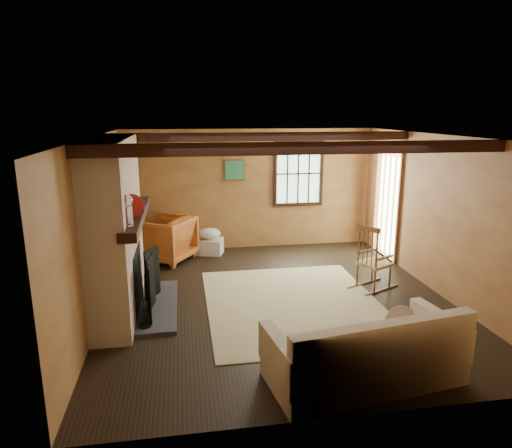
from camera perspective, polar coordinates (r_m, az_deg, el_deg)
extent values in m
plane|color=black|center=(6.92, 2.63, -9.36)|extent=(5.50, 5.50, 0.00)
cube|color=#AB7B3C|center=(9.19, -0.83, 4.33)|extent=(5.00, 0.02, 2.40)
cube|color=#AB7B3C|center=(4.02, 11.01, -8.81)|extent=(5.00, 0.02, 2.40)
cube|color=#AB7B3C|center=(6.51, -19.33, -0.51)|extent=(0.02, 5.50, 2.40)
cube|color=#AB7B3C|center=(7.46, 21.88, 1.05)|extent=(0.02, 5.50, 2.40)
cube|color=silver|center=(6.36, 2.87, 10.90)|extent=(5.00, 5.50, 0.02)
cube|color=black|center=(5.20, 5.67, 9.40)|extent=(5.00, 0.12, 0.14)
cube|color=black|center=(7.54, 0.92, 10.86)|extent=(5.00, 0.12, 0.14)
cube|color=black|center=(9.32, 5.33, 6.27)|extent=(1.02, 0.06, 1.32)
cube|color=#BBEAB3|center=(9.34, 5.28, 6.29)|extent=(0.90, 0.01, 1.20)
cube|color=black|center=(9.33, 5.31, 6.28)|extent=(0.90, 0.03, 0.02)
cube|color=brown|center=(8.95, 16.07, 2.22)|extent=(0.06, 1.00, 2.06)
cube|color=#BBEAB3|center=(8.96, 16.23, 2.22)|extent=(0.01, 0.80, 1.85)
cube|color=brown|center=(9.06, -2.69, 6.74)|extent=(0.42, 0.03, 0.42)
cube|color=#246C64|center=(9.05, -2.68, 6.73)|extent=(0.36, 0.01, 0.36)
cube|color=brown|center=(6.47, -17.16, -0.43)|extent=(0.50, 2.20, 2.40)
cube|color=black|center=(6.67, -16.10, -6.66)|extent=(0.38, 1.00, 0.85)
cube|color=#36363B|center=(6.79, -12.20, -9.91)|extent=(0.55, 1.80, 0.05)
cube|color=black|center=(6.40, -14.77, 0.97)|extent=(0.22, 2.30, 0.12)
cube|color=black|center=(6.20, -13.24, -8.35)|extent=(0.07, 0.37, 0.74)
cube|color=black|center=(6.56, -13.03, -7.10)|extent=(0.09, 0.37, 0.74)
cube|color=black|center=(6.92, -12.84, -5.97)|extent=(0.20, 0.34, 0.74)
cylinder|color=black|center=(6.16, -13.74, -12.22)|extent=(0.17, 0.17, 0.02)
cylinder|color=black|center=(6.00, -14.26, -9.47)|extent=(0.01, 0.01, 0.69)
cylinder|color=black|center=(6.02, -13.92, -9.35)|extent=(0.01, 0.01, 0.69)
cylinder|color=black|center=(6.05, -13.60, -9.22)|extent=(0.01, 0.01, 0.69)
cylinder|color=white|center=(5.60, -15.68, 1.00)|extent=(0.11, 0.11, 0.24)
sphere|color=white|center=(5.56, -15.81, 2.87)|extent=(0.13, 0.13, 0.13)
cylinder|color=#A81713|center=(6.02, -15.27, 2.22)|extent=(0.31, 0.09, 0.31)
cube|color=black|center=(6.46, -14.86, 2.22)|extent=(0.24, 0.16, 0.13)
cylinder|color=black|center=(6.75, -14.62, 2.56)|extent=(0.07, 0.07, 0.09)
cylinder|color=black|center=(6.87, -14.54, 2.70)|extent=(0.07, 0.07, 0.08)
cube|color=tan|center=(6.78, 4.66, -9.87)|extent=(2.50, 3.00, 0.01)
cube|color=tan|center=(7.44, 14.57, -4.82)|extent=(0.56, 0.56, 0.04)
cube|color=brown|center=(7.14, 13.93, -0.55)|extent=(0.22, 0.39, 0.07)
cylinder|color=brown|center=(7.53, 16.40, -6.29)|extent=(0.03, 0.03, 0.39)
cylinder|color=brown|center=(7.74, 14.34, -5.60)|extent=(0.03, 0.03, 0.39)
cylinder|color=brown|center=(7.26, 14.62, -6.92)|extent=(0.03, 0.03, 0.39)
cylinder|color=brown|center=(7.48, 12.54, -6.17)|extent=(0.03, 0.03, 0.39)
cylinder|color=brown|center=(7.10, 14.87, -3.08)|extent=(0.03, 0.03, 0.67)
cylinder|color=brown|center=(7.33, 12.75, -2.43)|extent=(0.03, 0.03, 0.67)
cylinder|color=brown|center=(7.16, 14.32, -3.05)|extent=(0.02, 0.02, 0.55)
cylinder|color=brown|center=(7.22, 13.79, -2.89)|extent=(0.02, 0.02, 0.55)
cylinder|color=brown|center=(7.27, 13.26, -2.72)|extent=(0.02, 0.02, 0.55)
cube|color=brown|center=(7.27, 15.81, -4.07)|extent=(0.35, 0.20, 0.03)
cube|color=brown|center=(7.51, 13.50, -3.35)|extent=(0.35, 0.20, 0.03)
cube|color=brown|center=(7.46, 15.43, -7.98)|extent=(0.70, 0.36, 0.03)
cube|color=brown|center=(7.68, 13.37, -7.23)|extent=(0.70, 0.36, 0.03)
cube|color=beige|center=(5.08, 13.23, -16.21)|extent=(2.08, 1.17, 0.43)
cube|color=beige|center=(4.65, 15.90, -14.81)|extent=(1.97, 0.45, 0.54)
cube|color=beige|center=(4.61, 2.95, -16.34)|extent=(0.27, 0.90, 0.39)
cube|color=beige|center=(5.49, 21.92, -12.16)|extent=(0.27, 0.90, 0.39)
ellipsoid|color=beige|center=(5.25, 17.56, -11.46)|extent=(0.37, 0.18, 0.35)
cylinder|color=#4F3E22|center=(9.17, -12.98, -3.42)|extent=(0.36, 0.11, 0.11)
cylinder|color=#4F3E22|center=(9.16, -12.24, -3.39)|extent=(0.36, 0.11, 0.11)
cylinder|color=#4F3E22|center=(9.16, -11.50, -3.37)|extent=(0.36, 0.11, 0.11)
cylinder|color=#4F3E22|center=(9.14, -13.01, -2.76)|extent=(0.36, 0.11, 0.11)
cylinder|color=#4F3E22|center=(9.13, -12.27, -2.74)|extent=(0.36, 0.11, 0.11)
cylinder|color=#4F3E22|center=(9.13, -11.53, -2.71)|extent=(0.36, 0.11, 0.11)
cube|color=silver|center=(9.01, -5.83, -2.80)|extent=(0.59, 0.51, 0.30)
ellipsoid|color=beige|center=(8.94, -5.87, -1.21)|extent=(0.52, 0.47, 0.22)
imported|color=#BF6026|center=(8.66, -11.26, -1.82)|extent=(1.27, 1.26, 0.85)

